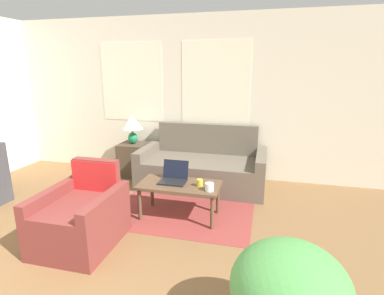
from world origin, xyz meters
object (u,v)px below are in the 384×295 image
(armchair, at_px, (83,218))
(cup_navy, at_px, (200,183))
(potted_plant, at_px, (289,290))
(couch, at_px, (203,168))
(coffee_table, at_px, (180,188))
(table_lamp, at_px, (132,124))
(cup_yellow, at_px, (209,187))
(laptop, at_px, (174,177))

(armchair, xyz_separation_m, cup_navy, (1.07, 0.76, 0.20))
(armchair, height_order, potted_plant, armchair)
(couch, xyz_separation_m, potted_plant, (1.12, -2.70, 0.18))
(coffee_table, xyz_separation_m, cup_navy, (0.25, -0.02, 0.10))
(couch, height_order, cup_navy, couch)
(table_lamp, xyz_separation_m, cup_yellow, (1.57, -1.39, -0.41))
(table_lamp, bearing_deg, laptop, -47.76)
(couch, bearing_deg, armchair, -114.71)
(couch, bearing_deg, cup_navy, -79.79)
(couch, bearing_deg, table_lamp, 173.08)
(cup_yellow, bearing_deg, laptop, 159.19)
(couch, distance_m, table_lamp, 1.38)
(armchair, xyz_separation_m, laptop, (0.73, 0.84, 0.22))
(cup_navy, bearing_deg, potted_plant, -59.64)
(armchair, distance_m, cup_yellow, 1.39)
(table_lamp, bearing_deg, armchair, -79.89)
(couch, bearing_deg, cup_yellow, -74.60)
(couch, relative_size, laptop, 5.96)
(laptop, bearing_deg, cup_navy, -13.05)
(cup_navy, bearing_deg, laptop, 166.95)
(table_lamp, distance_m, cup_navy, 1.97)
(armchair, height_order, cup_navy, armchair)
(cup_navy, distance_m, potted_plant, 1.81)
(couch, xyz_separation_m, armchair, (-0.87, -1.89, -0.00))
(coffee_table, xyz_separation_m, potted_plant, (1.17, -1.58, 0.07))
(coffee_table, xyz_separation_m, laptop, (-0.09, 0.06, 0.11))
(table_lamp, height_order, coffee_table, table_lamp)
(couch, height_order, cup_yellow, couch)
(coffee_table, height_order, potted_plant, potted_plant)
(table_lamp, distance_m, coffee_table, 1.81)
(cup_navy, height_order, potted_plant, potted_plant)
(table_lamp, distance_m, cup_yellow, 2.14)
(laptop, distance_m, cup_yellow, 0.51)
(potted_plant, bearing_deg, armchair, 157.95)
(armchair, height_order, laptop, armchair)
(cup_navy, bearing_deg, cup_yellow, -37.03)
(coffee_table, bearing_deg, potted_plant, -53.53)
(cup_navy, distance_m, cup_yellow, 0.17)
(laptop, bearing_deg, potted_plant, -52.51)
(couch, xyz_separation_m, cup_navy, (0.20, -1.13, 0.20))
(cup_navy, relative_size, potted_plant, 0.12)
(armchair, xyz_separation_m, table_lamp, (-0.36, 2.04, 0.61))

